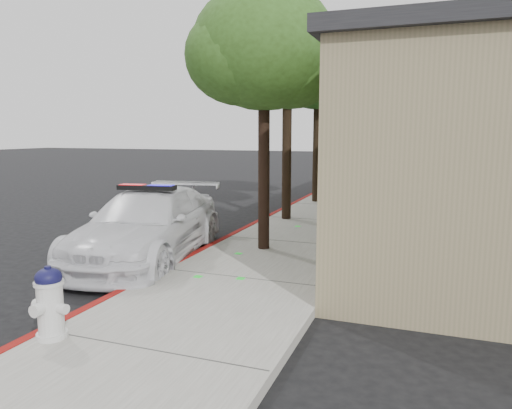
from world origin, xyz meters
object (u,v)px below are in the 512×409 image
object	(u,v)px
street_tree_near	(264,54)
street_tree_far	(318,75)
clapboard_building	(501,151)
police_car	(148,225)
street_tree_mid	(288,57)
fire_hydrant	(50,302)

from	to	relation	value
street_tree_near	street_tree_far	world-z (taller)	street_tree_far
clapboard_building	police_car	distance (m)	11.12
police_car	street_tree_near	world-z (taller)	street_tree_near
clapboard_building	street_tree_near	world-z (taller)	street_tree_near
police_car	street_tree_near	size ratio (longest dim) A/B	0.96
street_tree_mid	street_tree_far	size ratio (longest dim) A/B	1.02
fire_hydrant	street_tree_near	distance (m)	6.53
street_tree_mid	fire_hydrant	bearing A→B (deg)	-92.29
street_tree_mid	street_tree_far	bearing A→B (deg)	89.87
street_tree_mid	street_tree_far	distance (m)	3.77
street_tree_near	street_tree_mid	distance (m)	3.83
clapboard_building	street_tree_far	bearing A→B (deg)	173.50
fire_hydrant	street_tree_near	size ratio (longest dim) A/B	0.16
clapboard_building	street_tree_mid	xyz separation A→B (m)	(-5.98, -3.09, 2.69)
clapboard_building	street_tree_near	size ratio (longest dim) A/B	3.75
clapboard_building	street_tree_mid	bearing A→B (deg)	-152.71
fire_hydrant	street_tree_near	world-z (taller)	street_tree_near
police_car	street_tree_near	xyz separation A→B (m)	(2.20, 1.17, 3.56)
police_car	street_tree_mid	xyz separation A→B (m)	(1.61, 4.93, 4.07)
police_car	street_tree_near	distance (m)	4.35
clapboard_building	street_tree_mid	distance (m)	7.25
fire_hydrant	street_tree_far	distance (m)	13.47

